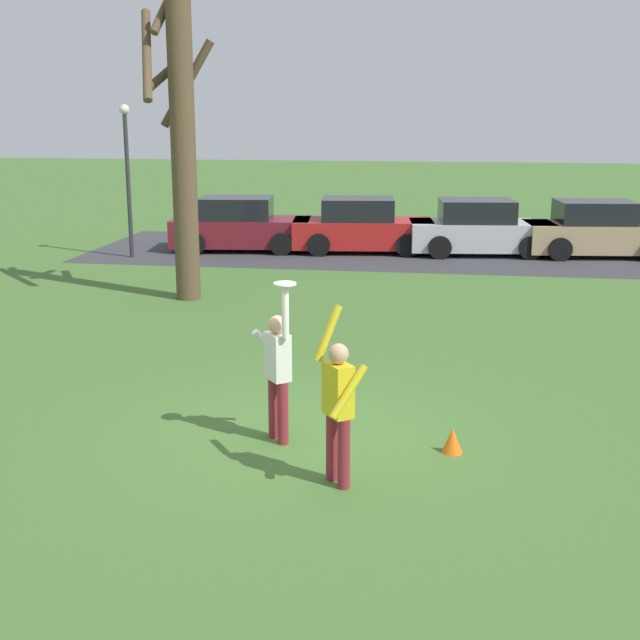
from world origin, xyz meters
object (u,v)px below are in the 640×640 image
object	(u,v)px
frisbee_disc	(285,284)
parked_car_silver	(480,229)
field_cone_orange	(452,440)
lamppost_by_lot	(127,166)
person_catcher	(278,367)
parked_car_red	(361,227)
parked_car_maroon	(240,226)
person_defender	(338,402)
parked_car_tan	(597,231)
bare_tree_tall	(181,141)

from	to	relation	value
frisbee_disc	parked_car_silver	distance (m)	15.62
field_cone_orange	lamppost_by_lot	bearing A→B (deg)	125.01
person_catcher	frisbee_disc	distance (m)	1.13
person_catcher	parked_car_red	xyz separation A→B (m)	(-0.59, 15.06, -0.25)
frisbee_disc	lamppost_by_lot	distance (m)	15.02
person_catcher	field_cone_orange	xyz separation A→B (m)	(2.21, -0.07, -0.82)
lamppost_by_lot	field_cone_orange	bearing A→B (deg)	-54.99
parked_car_silver	frisbee_disc	bearing A→B (deg)	-106.78
parked_car_maroon	person_catcher	bearing A→B (deg)	-80.78
person_catcher	field_cone_orange	world-z (taller)	person_catcher
parked_car_silver	parked_car_maroon	bearing A→B (deg)	176.34
person_defender	field_cone_orange	world-z (taller)	person_defender
parked_car_maroon	person_defender	bearing A→B (deg)	-78.84
parked_car_red	parked_car_tan	bearing A→B (deg)	-4.38
parked_car_maroon	parked_car_silver	distance (m)	7.08
bare_tree_tall	field_cone_orange	xyz separation A→B (m)	(5.95, -8.07, -3.29)
parked_car_maroon	parked_car_silver	world-z (taller)	same
person_defender	parked_car_tan	size ratio (longest dim) A/B	0.48
person_catcher	parked_car_maroon	world-z (taller)	person_catcher
parked_car_tan	lamppost_by_lot	size ratio (longest dim) A/B	1.00
parked_car_maroon	bare_tree_tall	size ratio (longest dim) A/B	0.64
lamppost_by_lot	parked_car_tan	bearing A→B (deg)	9.87
parked_car_red	bare_tree_tall	distance (m)	8.19
lamppost_by_lot	parked_car_red	bearing A→B (deg)	17.54
person_catcher	parked_car_red	distance (m)	15.08
parked_car_red	lamppost_by_lot	world-z (taller)	lamppost_by_lot
person_catcher	lamppost_by_lot	size ratio (longest dim) A/B	0.49
parked_car_silver	field_cone_orange	world-z (taller)	parked_car_silver
parked_car_tan	bare_tree_tall	xyz separation A→B (m)	(-9.94, -7.32, 2.73)
person_defender	parked_car_maroon	bearing A→B (deg)	-20.32
parked_car_maroon	parked_car_tan	world-z (taller)	same
person_defender	parked_car_red	xyz separation A→B (m)	(-1.51, 16.24, -0.25)
person_defender	bare_tree_tall	size ratio (longest dim) A/B	0.31
frisbee_disc	parked_car_maroon	bearing A→B (deg)	106.20
parked_car_tan	field_cone_orange	xyz separation A→B (m)	(-3.99, -15.40, -0.57)
person_catcher	person_defender	size ratio (longest dim) A/B	1.02
parked_car_red	parked_car_tan	world-z (taller)	same
parked_car_red	parked_car_silver	world-z (taller)	same
parked_car_red	person_defender	bearing A→B (deg)	-91.34
person_catcher	bare_tree_tall	xyz separation A→B (m)	(-3.74, 8.01, 2.47)
parked_car_maroon	lamppost_by_lot	xyz separation A→B (m)	(-2.77, -1.72, 1.86)
bare_tree_tall	frisbee_disc	bearing A→B (deg)	-64.64
parked_car_maroon	parked_car_red	xyz separation A→B (m)	(3.62, 0.29, 0.00)
parked_car_red	parked_car_tan	size ratio (longest dim) A/B	1.00
lamppost_by_lot	frisbee_disc	bearing A→B (deg)	-61.72
parked_car_red	parked_car_tan	distance (m)	6.79
person_catcher	lamppost_by_lot	xyz separation A→B (m)	(-6.97, 13.04, 1.60)
parked_car_red	parked_car_silver	size ratio (longest dim) A/B	1.00
lamppost_by_lot	bare_tree_tall	bearing A→B (deg)	-57.29
frisbee_disc	parked_car_maroon	xyz separation A→B (m)	(-4.34, 14.94, -1.37)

